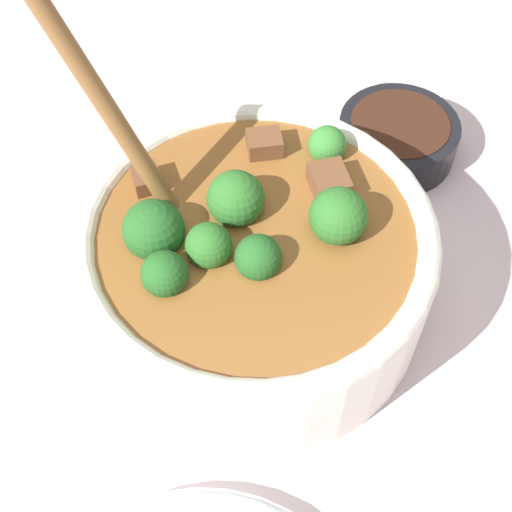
{
  "coord_description": "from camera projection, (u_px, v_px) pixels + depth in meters",
  "views": [
    {
      "loc": [
        -0.28,
        0.02,
        0.44
      ],
      "look_at": [
        0.0,
        0.0,
        0.06
      ],
      "focal_mm": 50.0,
      "sensor_mm": 36.0,
      "label": 1
    }
  ],
  "objects": [
    {
      "name": "ground_plane",
      "position": [
        256.0,
        300.0,
        0.52
      ],
      "size": [
        4.0,
        4.0,
        0.0
      ],
      "primitive_type": "plane",
      "color": "silver"
    },
    {
      "name": "stew_bowl",
      "position": [
        255.0,
        259.0,
        0.48
      ],
      "size": [
        0.24,
        0.25,
        0.26
      ],
      "color": "white",
      "rests_on": "ground_plane"
    },
    {
      "name": "condiment_bowl",
      "position": [
        397.0,
        136.0,
        0.59
      ],
      "size": [
        0.1,
        0.1,
        0.04
      ],
      "color": "black",
      "rests_on": "ground_plane"
    }
  ]
}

